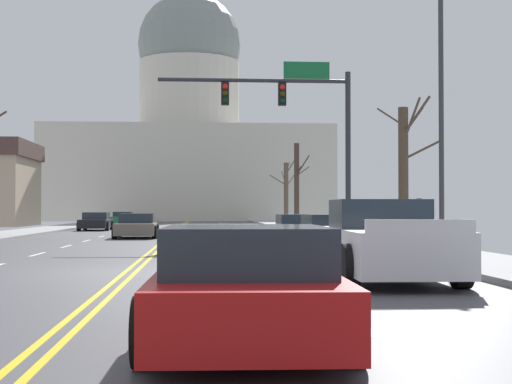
# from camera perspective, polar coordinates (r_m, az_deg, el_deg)

# --- Properties ---
(ground) EXTENTS (20.00, 180.00, 0.20)m
(ground) POSITION_cam_1_polar(r_m,az_deg,el_deg) (17.65, -9.16, -5.73)
(ground) COLOR #49494E
(signal_gantry) EXTENTS (7.91, 0.41, 7.33)m
(signal_gantry) POSITION_cam_1_polar(r_m,az_deg,el_deg) (32.19, 2.97, 5.77)
(signal_gantry) COLOR #28282D
(signal_gantry) RESTS_ON ground
(street_lamp_right) EXTENTS (2.37, 0.24, 7.77)m
(street_lamp_right) POSITION_cam_1_polar(r_m,az_deg,el_deg) (22.30, 12.58, 7.43)
(street_lamp_right) COLOR #333338
(street_lamp_right) RESTS_ON ground
(capitol_building) EXTENTS (34.64, 20.98, 31.54)m
(capitol_building) POSITION_cam_1_polar(r_m,az_deg,el_deg) (100.38, -4.90, 3.73)
(capitol_building) COLOR beige
(capitol_building) RESTS_ON ground
(sedan_near_00) EXTENTS (1.95, 4.27, 1.22)m
(sedan_near_00) POSITION_cam_1_polar(r_m,az_deg,el_deg) (27.65, 3.20, -2.96)
(sedan_near_00) COLOR silver
(sedan_near_00) RESTS_ON ground
(sedan_near_01) EXTENTS (2.03, 4.63, 1.26)m
(sedan_near_01) POSITION_cam_1_polar(r_m,az_deg,el_deg) (21.88, 5.57, -3.38)
(sedan_near_01) COLOR black
(sedan_near_01) RESTS_ON ground
(pickup_truck_near_02) EXTENTS (2.34, 5.32, 1.60)m
(pickup_truck_near_02) POSITION_cam_1_polar(r_m,az_deg,el_deg) (15.64, 9.42, -3.73)
(pickup_truck_near_02) COLOR silver
(pickup_truck_near_02) RESTS_ON ground
(sedan_near_03) EXTENTS (2.14, 4.72, 1.23)m
(sedan_near_03) POSITION_cam_1_polar(r_m,az_deg,el_deg) (8.32, -0.84, -6.92)
(sedan_near_03) COLOR #B71414
(sedan_near_03) RESTS_ON ground
(sedan_oncoming_00) EXTENTS (2.15, 4.44, 1.19)m
(sedan_oncoming_00) POSITION_cam_1_polar(r_m,az_deg,el_deg) (38.52, -8.72, -2.50)
(sedan_oncoming_00) COLOR #6B6056
(sedan_oncoming_00) RESTS_ON ground
(sedan_oncoming_01) EXTENTS (2.04, 4.63, 1.19)m
(sedan_oncoming_01) POSITION_cam_1_polar(r_m,az_deg,el_deg) (52.72, -11.61, -2.15)
(sedan_oncoming_01) COLOR black
(sedan_oncoming_01) RESTS_ON ground
(sedan_oncoming_02) EXTENTS (1.98, 4.39, 1.17)m
(sedan_oncoming_02) POSITION_cam_1_polar(r_m,az_deg,el_deg) (66.59, -9.72, -1.96)
(sedan_oncoming_02) COLOR #1E7247
(sedan_oncoming_02) RESTS_ON ground
(bare_tree_00) EXTENTS (2.19, 1.31, 5.57)m
(bare_tree_00) POSITION_cam_1_polar(r_m,az_deg,el_deg) (67.75, 2.21, -0.01)
(bare_tree_00) COLOR brown
(bare_tree_00) RESTS_ON ground
(bare_tree_02) EXTENTS (2.12, 2.59, 5.33)m
(bare_tree_02) POSITION_cam_1_polar(r_m,az_deg,el_deg) (28.09, 10.77, 1.51)
(bare_tree_02) COLOR #4C3D2D
(bare_tree_02) RESTS_ON ground
(bare_tree_04) EXTENTS (1.20, 1.42, 5.98)m
(bare_tree_04) POSITION_cam_1_polar(r_m,az_deg,el_deg) (55.77, 3.00, 0.57)
(bare_tree_04) COLOR #423328
(bare_tree_04) RESTS_ON ground
(pedestrian_01) EXTENTS (0.35, 0.34, 1.66)m
(pedestrian_01) POSITION_cam_1_polar(r_m,az_deg,el_deg) (26.48, 11.84, -1.96)
(pedestrian_01) COLOR black
(pedestrian_01) RESTS_ON ground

